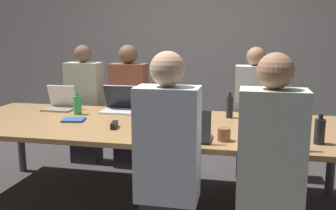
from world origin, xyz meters
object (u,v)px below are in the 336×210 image
object	(u,v)px
laptop_near_right	(281,138)
laptop_near_midright	(187,132)
person_far_right	(253,115)
cup_near_midright	(224,135)
cup_far_midleft	(143,109)
person_near_right	(270,171)
laptop_far_right	(258,110)
bottle_near_right	(320,131)
bottle_far_right	(230,107)
laptop_far_midleft	(120,104)
laptop_far_left	(61,102)
stapler	(114,125)
person_far_midleft	(129,109)
bottle_far_left	(77,105)
cup_near_right	(245,138)
person_near_midright	(168,164)
person_far_left	(85,106)

from	to	relation	value
laptop_near_right	laptop_near_midright	distance (m)	0.65
person_far_right	cup_near_midright	xyz separation A→B (m)	(-0.23, -1.30, 0.12)
cup_far_midleft	laptop_near_midright	distance (m)	1.05
laptop_near_right	person_near_right	distance (m)	0.35
laptop_far_right	bottle_near_right	size ratio (longest dim) A/B	1.56
cup_far_midleft	laptop_near_midright	world-z (taller)	laptop_near_midright
bottle_far_right	person_near_right	size ratio (longest dim) A/B	0.17
laptop_far_midleft	laptop_far_left	size ratio (longest dim) A/B	1.10
laptop_far_right	cup_near_midright	xyz separation A→B (m)	(-0.26, -0.89, -0.02)
laptop_far_right	stapler	bearing A→B (deg)	-149.56
person_far_midleft	stapler	world-z (taller)	person_far_midleft
bottle_far_right	person_near_right	xyz separation A→B (m)	(0.31, -1.21, -0.16)
laptop_far_right	bottle_near_right	world-z (taller)	same
laptop_far_midleft	person_near_right	bearing A→B (deg)	-42.03
person_far_midleft	bottle_far_left	bearing A→B (deg)	-115.48
laptop_far_right	bottle_near_right	distance (m)	0.92
cup_near_right	bottle_near_right	bearing A→B (deg)	12.10
bottle_far_left	cup_near_right	bearing A→B (deg)	-23.25
cup_far_midleft	bottle_far_left	xyz separation A→B (m)	(-0.62, -0.16, 0.05)
cup_far_midleft	bottle_near_right	size ratio (longest dim) A/B	0.44
laptop_far_midleft	person_near_midright	world-z (taller)	person_near_midright
laptop_near_midright	person_near_midright	bearing A→B (deg)	80.12
laptop_far_midleft	laptop_near_midright	distance (m)	1.25
bottle_far_right	laptop_far_right	bearing A→B (deg)	21.39
bottle_far_right	person_far_midleft	bearing A→B (deg)	156.10
laptop_far_left	laptop_near_midright	bearing A→B (deg)	-31.57
bottle_far_left	stapler	world-z (taller)	bottle_far_left
laptop_far_right	cup_near_midright	world-z (taller)	laptop_far_right
person_near_midright	bottle_far_left	bearing A→B (deg)	-43.77
bottle_far_right	cup_near_midright	bearing A→B (deg)	-90.07
laptop_far_midleft	stapler	xyz separation A→B (m)	(0.18, -0.66, -0.05)
person_far_left	person_near_midright	size ratio (longest dim) A/B	0.99
person_far_right	person_near_midright	size ratio (longest dim) A/B	0.98
person_far_right	laptop_far_left	world-z (taller)	person_far_right
person_far_left	person_near_midright	xyz separation A→B (m)	(1.38, -1.80, 0.01)
person_far_left	cup_near_midright	world-z (taller)	person_far_left
bottle_far_left	stapler	xyz separation A→B (m)	(0.54, -0.44, -0.07)
bottle_near_right	person_far_left	xyz separation A→B (m)	(-2.38, 1.30, -0.16)
laptop_far_midleft	laptop_near_midright	size ratio (longest dim) A/B	0.95
bottle_far_left	laptop_near_midright	world-z (taller)	laptop_near_midright
laptop_far_left	person_far_right	bearing A→B (deg)	13.24
person_near_right	person_far_left	bearing A→B (deg)	-41.31
laptop_near_right	laptop_far_left	world-z (taller)	laptop_far_left
bottle_far_right	laptop_near_right	size ratio (longest dim) A/B	0.70
laptop_far_left	person_near_midright	size ratio (longest dim) A/B	0.22
bottle_far_right	laptop_far_midleft	world-z (taller)	laptop_far_midleft
cup_near_right	person_near_midright	xyz separation A→B (m)	(-0.48, -0.39, -0.10)
cup_far_midleft	person_near_right	size ratio (longest dim) A/B	0.07
person_far_right	laptop_far_midleft	distance (m)	1.41
person_near_right	person_far_left	distance (m)	2.69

